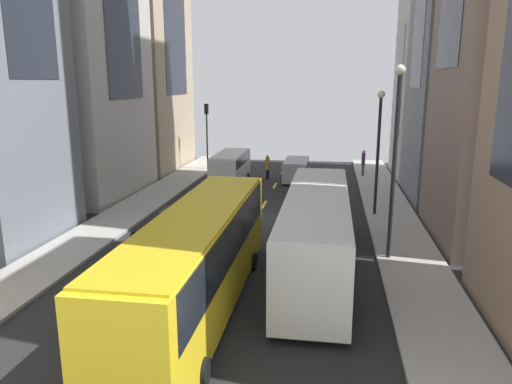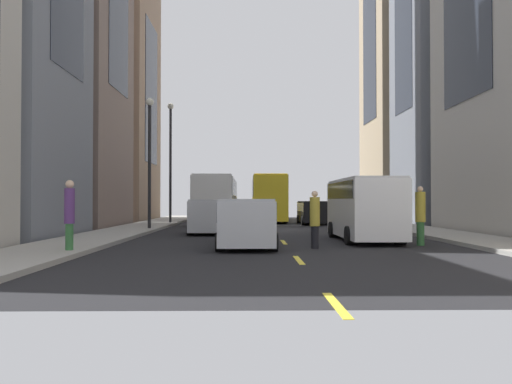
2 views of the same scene
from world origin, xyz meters
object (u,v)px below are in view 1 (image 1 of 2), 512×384
Objects in this scene: pedestrian_walking_far at (363,162)px; pedestrian_crossing_near at (268,166)px; pedestrian_waiting_curb at (216,166)px; traffic_light_near_corner at (207,124)px; car_black_2 at (170,231)px; car_silver_1 at (296,168)px; car_silver_0 at (316,189)px; streetcar_yellow at (198,254)px; city_bus_white at (316,225)px; delivery_van_white at (230,167)px.

pedestrian_crossing_near is (7.87, 2.00, -0.25)m from pedestrian_walking_far.
pedestrian_waiting_curb is 1.09× the size of pedestrian_crossing_near.
car_black_2 is at bearing 99.79° from traffic_light_near_corner.
pedestrian_waiting_curb is (6.50, 0.66, 0.15)m from car_silver_1.
traffic_light_near_corner is at bearing -80.21° from car_black_2.
car_black_2 is 2.15× the size of pedestrian_waiting_curb.
traffic_light_near_corner is (13.78, -1.11, 2.89)m from pedestrian_walking_far.
pedestrian_crossing_near is (-4.11, -1.07, -0.10)m from pedestrian_waiting_curb.
car_silver_0 is at bearing 104.20° from car_silver_1.
traffic_light_near_corner is (5.91, -3.11, 3.14)m from pedestrian_crossing_near.
pedestrian_walking_far is (-7.11, -25.72, -0.80)m from streetcar_yellow.
streetcar_yellow is 6.60m from car_black_2.
pedestrian_walking_far is at bearing -156.25° from car_silver_1.
city_bus_white reaches higher than pedestrian_crossing_near.
pedestrian_crossing_near is at bearing -88.15° from streetcar_yellow.
traffic_light_near_corner is at bearing 144.86° from pedestrian_walking_far.
car_black_2 is 17.01m from pedestrian_waiting_curb.
pedestrian_crossing_near is (2.39, -0.41, 0.05)m from car_silver_1.
streetcar_yellow is 2.24× the size of traffic_light_near_corner.
streetcar_yellow reaches higher than car_silver_1.
streetcar_yellow is 5.89× the size of pedestrian_waiting_curb.
pedestrian_walking_far is 0.37× the size of traffic_light_near_corner.
pedestrian_crossing_near is at bearing -76.50° from city_bus_white.
city_bus_white is at bearing 96.78° from car_silver_1.
streetcar_yellow is 23.18m from pedestrian_waiting_curb.
city_bus_white is at bearing 113.77° from delivery_van_white.
pedestrian_waiting_curb is at bearing 70.96° from pedestrian_crossing_near.
pedestrian_walking_far is at bearing -153.36° from delivery_van_white.
city_bus_white is 5.87m from streetcar_yellow.
car_black_2 is (6.91, -1.33, -1.04)m from city_bus_white.
streetcar_yellow is 16.24m from car_silver_0.
delivery_van_white is 8.25m from car_silver_0.
streetcar_yellow reaches higher than car_silver_0.
streetcar_yellow reaches higher than pedestrian_waiting_curb.
streetcar_yellow is at bearing 86.02° from car_silver_1.
city_bus_white is 5.68× the size of pedestrian_waiting_curb.
pedestrian_walking_far is at bearing -105.44° from streetcar_yellow.
traffic_light_near_corner is at bearing 170.70° from pedestrian_waiting_curb.
car_silver_0 is at bearing -88.23° from city_bus_white.
city_bus_white reaches higher than car_silver_0.
car_silver_0 is 0.76× the size of traffic_light_near_corner.
car_silver_0 is at bearing -102.54° from streetcar_yellow.
city_bus_white is 6.21× the size of pedestrian_crossing_near.
traffic_light_near_corner is (6.68, -26.83, 2.09)m from streetcar_yellow.
car_black_2 is 0.82× the size of traffic_light_near_corner.
streetcar_yellow is (3.87, 4.41, 0.11)m from city_bus_white.
car_silver_1 is 2.06× the size of pedestrian_waiting_curb.
pedestrian_walking_far is 8.13m from pedestrian_crossing_near.
city_bus_white is 19.05m from car_silver_1.
delivery_van_white is 5.61m from car_silver_1.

